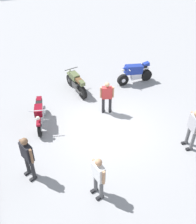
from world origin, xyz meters
TOP-DOWN VIEW (x-y plane):
  - ground_plane at (0.00, 0.00)m, footprint 40.00×40.00m
  - motorcycle_olive_vintage at (3.04, 0.45)m, footprint 1.93×0.76m
  - motorcycle_blue_sportbike at (2.94, -2.64)m, footprint 0.70×1.96m
  - motorcycle_maroon_cruiser at (1.12, 2.51)m, footprint 2.08×0.78m
  - person_in_gray_shirt at (-2.02, -2.76)m, footprint 0.67×0.32m
  - person_in_white_shirt at (-3.02, 1.25)m, footprint 0.64×0.41m
  - person_in_black_shirt at (-1.60, 3.24)m, footprint 0.65×0.48m
  - person_in_red_shirt at (1.01, -0.43)m, footprint 0.40×0.62m

SIDE VIEW (x-z plane):
  - ground_plane at x=0.00m, z-range 0.00..0.00m
  - motorcycle_olive_vintage at x=3.04m, z-range -0.05..1.02m
  - motorcycle_maroon_cruiser at x=1.12m, z-range -0.02..1.06m
  - motorcycle_blue_sportbike at x=2.94m, z-range 0.02..1.17m
  - person_in_red_shirt at x=1.01m, z-range 0.09..1.67m
  - person_in_white_shirt at x=-3.02m, z-range 0.11..1.76m
  - person_in_gray_shirt at x=-2.02m, z-range 0.14..1.89m
  - person_in_black_shirt at x=-1.60m, z-range 0.14..1.92m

